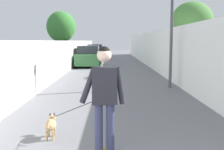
# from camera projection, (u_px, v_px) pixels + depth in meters

# --- Properties ---
(ground_plane) EXTENTS (80.00, 80.00, 0.00)m
(ground_plane) POSITION_uv_depth(u_px,v_px,m) (112.00, 72.00, 16.06)
(ground_plane) COLOR slate
(wall_left) EXTENTS (48.00, 0.30, 1.91)m
(wall_left) POSITION_uv_depth(u_px,v_px,m) (58.00, 59.00, 13.93)
(wall_left) COLOR silver
(wall_left) RESTS_ON ground
(fence_right) EXTENTS (48.00, 0.30, 2.52)m
(fence_right) POSITION_uv_depth(u_px,v_px,m) (167.00, 53.00, 13.93)
(fence_right) COLOR white
(fence_right) RESTS_ON ground
(tree_left_near) EXTENTS (2.25, 2.25, 4.20)m
(tree_left_near) POSITION_uv_depth(u_px,v_px,m) (61.00, 27.00, 20.61)
(tree_left_near) COLOR #473523
(tree_left_near) RESTS_ON ground
(tree_right_mid) EXTENTS (2.34, 2.34, 4.08)m
(tree_right_mid) POSITION_uv_depth(u_px,v_px,m) (192.00, 22.00, 14.72)
(tree_right_mid) COLOR #473523
(tree_right_mid) RESTS_ON ground
(lamp_post) EXTENTS (0.36, 0.36, 4.80)m
(lamp_post) POSITION_uv_depth(u_px,v_px,m) (172.00, 7.00, 10.41)
(lamp_post) COLOR #4C4C51
(lamp_post) RESTS_ON ground
(person_skateboarder) EXTENTS (0.24, 0.71, 1.74)m
(person_skateboarder) POSITION_uv_depth(u_px,v_px,m) (104.00, 93.00, 4.03)
(person_skateboarder) COLOR #333859
(person_skateboarder) RESTS_ON skateboard
(dog) EXTENTS (1.36, 1.21, 1.06)m
(dog) POSITION_uv_depth(u_px,v_px,m) (51.00, 124.00, 5.19)
(dog) COLOR tan
(dog) RESTS_ON ground
(car_near) EXTENTS (4.30, 1.80, 1.54)m
(car_near) POSITION_uv_depth(u_px,v_px,m) (89.00, 57.00, 20.06)
(car_near) COLOR #336B38
(car_near) RESTS_ON ground
(car_far) EXTENTS (3.87, 1.80, 1.54)m
(car_far) POSITION_uv_depth(u_px,v_px,m) (95.00, 52.00, 28.40)
(car_far) COLOR navy
(car_far) RESTS_ON ground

